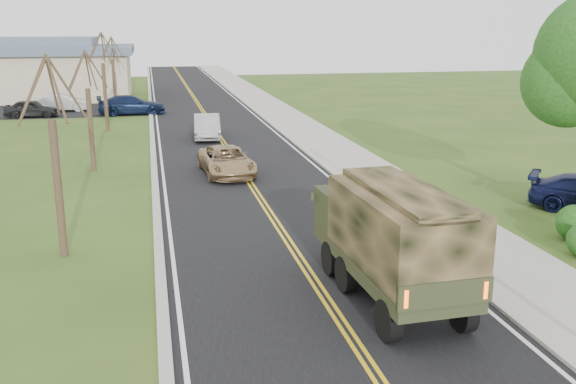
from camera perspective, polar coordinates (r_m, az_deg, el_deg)
name	(u,v)px	position (r m, az deg, el deg)	size (l,w,h in m)	color
road	(206,116)	(50.23, -7.31, 6.73)	(8.00, 120.00, 0.01)	black
curb_right	(259,114)	(50.74, -2.61, 6.98)	(0.30, 120.00, 0.12)	#9E998E
sidewalk_right	(281,113)	(51.06, -0.66, 7.03)	(3.20, 120.00, 0.10)	#9E998E
curb_left	(151,117)	(50.05, -12.08, 6.55)	(0.30, 120.00, 0.10)	#9E998E
bare_tree_a	(57,172)	(20.24, -19.88, 1.64)	(1.93, 2.26, 6.08)	#38281C
bare_tree_b	(90,120)	(32.02, -17.19, 6.13)	(1.83, 2.14, 5.73)	#38281C
bare_tree_c	(105,89)	(43.87, -15.98, 8.78)	(2.04, 2.39, 6.42)	#38281C
bare_tree_d	(114,78)	(55.83, -15.24, 9.76)	(1.88, 2.20, 5.91)	#38281C
commercial_building	(21,70)	(66.74, -22.67, 10.01)	(25.50, 21.50, 5.65)	tan
military_truck	(391,233)	(16.42, 9.17, -3.64)	(2.42, 6.33, 3.11)	black
suv_champagne	(227,161)	(30.28, -5.48, 2.76)	(2.18, 4.73, 1.31)	tan
sedan_silver	(207,127)	(40.11, -7.21, 5.77)	(1.55, 4.45, 1.47)	#B1B2B6
lot_car_dark	(32,109)	(52.69, -21.82, 6.90)	(1.59, 3.94, 1.34)	black
lot_car_silver	(62,103)	(55.39, -19.44, 7.50)	(1.53, 4.38, 1.44)	#B9B9BE
lot_car_navy	(131,105)	(51.97, -13.75, 7.52)	(2.10, 5.17, 1.50)	#0E1834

